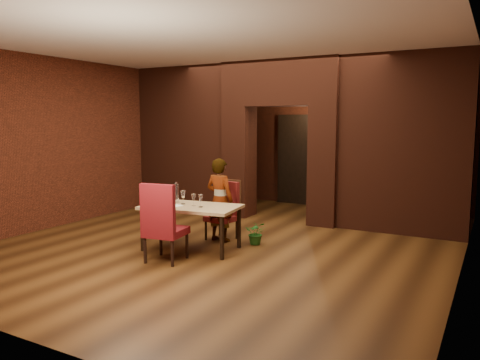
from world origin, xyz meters
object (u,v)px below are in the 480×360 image
at_px(wine_glass_a, 183,197).
at_px(wine_bucket, 158,197).
at_px(potted_plant, 256,233).
at_px(water_bottle, 176,192).
at_px(wine_glass_b, 194,200).
at_px(chair_near, 166,222).
at_px(person_seated, 220,200).
at_px(wine_glass_c, 201,201).
at_px(chair_far, 221,211).
at_px(dining_table, 191,227).

xyz_separation_m(wine_glass_a, wine_bucket, (-0.35, -0.18, -0.00)).
bearing_deg(potted_plant, water_bottle, -150.41).
bearing_deg(wine_glass_b, wine_glass_a, 166.41).
bearing_deg(wine_bucket, chair_near, -43.79).
bearing_deg(person_seated, wine_bucket, 55.45).
relative_size(wine_glass_a, wine_glass_b, 1.14).
distance_m(wine_glass_a, wine_glass_b, 0.25).
bearing_deg(wine_glass_c, person_seated, 97.62).
relative_size(chair_far, person_seated, 0.70).
xyz_separation_m(dining_table, wine_glass_c, (0.21, -0.04, 0.45)).
distance_m(chair_far, water_bottle, 0.87).
bearing_deg(chair_far, wine_glass_b, -84.95).
height_order(dining_table, wine_bucket, wine_bucket).
distance_m(wine_bucket, water_bottle, 0.31).
relative_size(dining_table, water_bottle, 4.50).
relative_size(chair_far, water_bottle, 2.96).
xyz_separation_m(wine_bucket, water_bottle, (0.18, 0.24, 0.06)).
height_order(dining_table, wine_glass_c, wine_glass_c).
xyz_separation_m(chair_near, wine_glass_a, (-0.22, 0.73, 0.23)).
relative_size(chair_near, wine_glass_c, 5.90).
relative_size(wine_glass_b, water_bottle, 0.57).
xyz_separation_m(chair_near, person_seated, (0.08, 1.35, 0.13)).
xyz_separation_m(chair_far, wine_glass_b, (-0.03, -0.77, 0.30)).
xyz_separation_m(wine_glass_b, potted_plant, (0.70, 0.76, -0.60)).
bearing_deg(chair_near, potted_plant, -125.17).
relative_size(chair_near, potted_plant, 2.99).
bearing_deg(wine_glass_b, chair_far, 87.53).
relative_size(dining_table, chair_near, 1.30).
xyz_separation_m(chair_far, chair_near, (-0.06, -1.44, 0.08)).
relative_size(water_bottle, potted_plant, 0.87).
distance_m(dining_table, chair_near, 0.71).
xyz_separation_m(dining_table, chair_far, (0.09, 0.76, 0.14)).
height_order(chair_near, wine_glass_c, chair_near).
bearing_deg(chair_far, dining_table, -89.38).
xyz_separation_m(wine_bucket, potted_plant, (1.30, 0.88, -0.61)).
bearing_deg(wine_bucket, wine_glass_a, 26.72).
xyz_separation_m(chair_far, wine_glass_a, (-0.28, -0.71, 0.32)).
xyz_separation_m(dining_table, chair_near, (0.04, -0.68, 0.22)).
bearing_deg(dining_table, person_seated, 72.16).
height_order(person_seated, wine_glass_b, person_seated).
bearing_deg(potted_plant, dining_table, -135.37).
relative_size(chair_far, potted_plant, 2.56).
bearing_deg(dining_table, wine_bucket, -174.78).
xyz_separation_m(chair_far, potted_plant, (0.67, -0.00, -0.30)).
height_order(wine_glass_b, wine_glass_c, wine_glass_c).
relative_size(wine_glass_c, water_bottle, 0.59).
distance_m(chair_near, water_bottle, 0.93).
distance_m(person_seated, potted_plant, 0.83).
distance_m(wine_glass_a, water_bottle, 0.20).
height_order(wine_glass_b, wine_bucket, wine_bucket).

